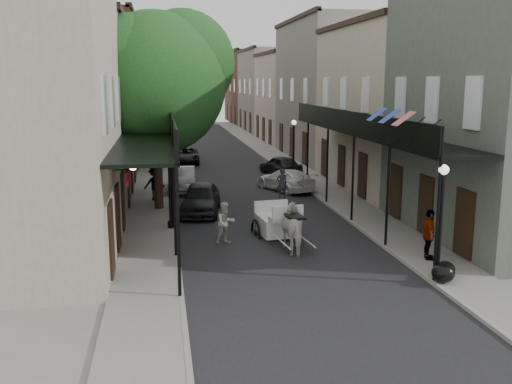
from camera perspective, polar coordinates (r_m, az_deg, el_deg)
name	(u,v)px	position (r m, az deg, el deg)	size (l,w,h in m)	color
ground	(296,270)	(19.62, 4.05, -7.82)	(140.00, 140.00, 0.00)	gray
road	(228,175)	(38.81, -2.84, 1.70)	(8.00, 90.00, 0.01)	black
sidewalk_left	(153,176)	(38.55, -10.24, 1.55)	(2.20, 90.00, 0.12)	gray
sidewalk_right	(299,172)	(39.68, 4.36, 1.97)	(2.20, 90.00, 0.12)	gray
building_row_left	(107,94)	(48.22, -14.67, 9.46)	(5.00, 80.00, 10.50)	#BFB099
building_row_right	(313,93)	(49.77, 5.75, 9.81)	(5.00, 80.00, 10.50)	gray
gallery_left	(152,134)	(25.12, -10.37, 5.68)	(2.20, 18.05, 4.88)	black
gallery_right	(364,131)	(26.74, 10.72, 5.99)	(2.20, 18.05, 4.88)	black
tree_near	(163,77)	(28.21, -9.24, 11.25)	(7.31, 6.80, 9.63)	#382619
tree_far	(162,87)	(42.21, -9.42, 10.28)	(6.45, 6.00, 8.61)	#382619
lamppost_right_near	(440,221)	(18.65, 17.97, -2.79)	(0.32, 0.32, 3.71)	black
lamppost_left	(170,184)	(24.41, -8.62, 0.84)	(0.32, 0.32, 3.71)	black
lamppost_right_far	(294,147)	(37.27, 3.79, 4.47)	(0.32, 0.32, 3.71)	black
horse	(296,229)	(21.49, 3.99, -3.69)	(0.94, 2.07, 1.74)	beige
carriage	(274,207)	(23.94, 1.86, -1.49)	(1.96, 2.71, 2.92)	black
pedestrian_walking	(226,223)	(22.49, -3.06, -3.10)	(0.81, 0.63, 1.67)	#B5B6AB
pedestrian_sidewalk_left	(154,184)	(30.49, -10.13, 0.83)	(1.13, 0.65, 1.76)	gray
pedestrian_sidewalk_right	(429,235)	(20.99, 16.93, -4.10)	(1.06, 0.44, 1.80)	gray
car_left_near	(201,198)	(27.66, -5.55, -0.63)	(1.76, 4.38, 1.49)	black
car_left_mid	(182,179)	(33.45, -7.38, 1.27)	(1.45, 4.15, 1.37)	#A1A1A6
car_left_far	(185,156)	(44.44, -7.09, 3.64)	(2.08, 4.52, 1.26)	black
car_right_near	(286,180)	(33.30, 2.99, 1.21)	(1.76, 4.34, 1.26)	white
car_right_far	(281,165)	(38.85, 2.47, 2.70)	(1.57, 3.91, 1.33)	black
trash_bags	(444,271)	(19.17, 18.29, -7.55)	(0.98, 1.13, 0.62)	black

